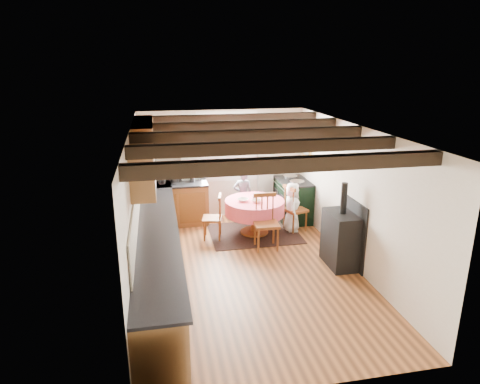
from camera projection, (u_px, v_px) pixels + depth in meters
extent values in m
cube|color=#A76230|center=(249.00, 271.00, 7.16)|extent=(3.60, 5.50, 0.00)
cube|color=white|center=(250.00, 129.00, 6.45)|extent=(3.60, 5.50, 0.00)
cube|color=silver|center=(223.00, 164.00, 9.38)|extent=(3.60, 0.00, 2.40)
cube|color=silver|center=(309.00, 290.00, 4.23)|extent=(3.60, 0.00, 2.40)
cube|color=silver|center=(135.00, 211.00, 6.47)|extent=(0.00, 5.50, 2.40)
cube|color=silver|center=(354.00, 197.00, 7.14)|extent=(0.00, 5.50, 2.40)
cube|color=black|center=(290.00, 164.00, 4.60)|extent=(3.60, 0.16, 0.16)
cube|color=black|center=(267.00, 147.00, 5.54)|extent=(3.60, 0.16, 0.16)
cube|color=black|center=(250.00, 135.00, 6.48)|extent=(3.60, 0.16, 0.16)
cube|color=black|center=(238.00, 125.00, 7.42)|extent=(3.60, 0.16, 0.16)
cube|color=black|center=(228.00, 118.00, 8.35)|extent=(3.60, 0.16, 0.16)
cube|color=beige|center=(137.00, 204.00, 6.76)|extent=(0.02, 4.50, 0.55)
cube|color=beige|center=(177.00, 167.00, 9.18)|extent=(1.40, 0.02, 0.55)
cube|color=brown|center=(158.00, 254.00, 6.75)|extent=(0.60, 5.30, 0.88)
cube|color=brown|center=(177.00, 204.00, 9.13)|extent=(1.30, 0.60, 0.88)
cube|color=black|center=(157.00, 227.00, 6.62)|extent=(0.64, 5.30, 0.04)
cube|color=black|center=(176.00, 184.00, 8.98)|extent=(1.30, 0.64, 0.04)
cube|color=brown|center=(144.00, 147.00, 7.41)|extent=(0.34, 1.80, 0.90)
cube|color=brown|center=(143.00, 171.00, 6.01)|extent=(0.34, 0.90, 0.70)
cube|color=white|center=(227.00, 147.00, 9.27)|extent=(1.34, 0.03, 1.54)
cube|color=white|center=(227.00, 147.00, 9.28)|extent=(1.20, 0.01, 1.40)
cube|color=#A7A7A7|center=(189.00, 172.00, 9.18)|extent=(0.35, 0.10, 2.10)
cube|color=#A7A7A7|center=(265.00, 168.00, 9.50)|extent=(0.35, 0.10, 2.10)
cylinder|color=black|center=(228.00, 120.00, 9.01)|extent=(2.00, 0.03, 0.03)
cube|color=gold|center=(307.00, 143.00, 9.15)|extent=(0.04, 0.50, 0.60)
cylinder|color=silver|center=(269.00, 141.00, 9.40)|extent=(0.30, 0.02, 0.30)
cube|color=black|center=(254.00, 233.00, 8.70)|extent=(1.79, 1.39, 0.01)
imported|color=#575C67|center=(243.00, 196.00, 9.26)|extent=(0.46, 0.34, 1.15)
imported|color=white|center=(292.00, 207.00, 8.70)|extent=(0.42, 0.56, 1.03)
imported|color=silver|center=(243.00, 200.00, 8.43)|extent=(0.31, 0.31, 0.05)
imported|color=silver|center=(256.00, 201.00, 8.35)|extent=(0.26, 0.26, 0.06)
imported|color=silver|center=(255.00, 198.00, 8.48)|extent=(0.11, 0.11, 0.10)
cylinder|color=#262628|center=(162.00, 178.00, 8.88)|extent=(0.15, 0.15, 0.26)
cylinder|color=#262628|center=(174.00, 177.00, 9.03)|extent=(0.19, 0.19, 0.21)
cylinder|color=#262628|center=(192.00, 175.00, 9.02)|extent=(0.11, 0.11, 0.30)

